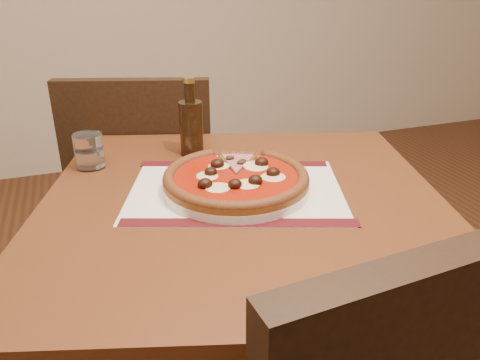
{
  "coord_description": "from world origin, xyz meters",
  "views": [
    {
      "loc": [
        -1.16,
        0.07,
        1.17
      ],
      "look_at": [
        -0.87,
        0.88,
        0.78
      ],
      "focal_mm": 35.0,
      "sensor_mm": 36.0,
      "label": 1
    }
  ],
  "objects_px": {
    "plate": "(236,186)",
    "water_glass": "(89,151)",
    "bottle": "(191,125)",
    "pizza": "(236,177)",
    "chair_far": "(147,192)",
    "table": "(243,241)"
  },
  "relations": [
    {
      "from": "plate",
      "to": "water_glass",
      "type": "relative_size",
      "value": 3.76
    },
    {
      "from": "bottle",
      "to": "pizza",
      "type": "bearing_deg",
      "value": -82.0
    },
    {
      "from": "plate",
      "to": "bottle",
      "type": "height_order",
      "value": "bottle"
    },
    {
      "from": "pizza",
      "to": "chair_far",
      "type": "bearing_deg",
      "value": 101.26
    },
    {
      "from": "chair_far",
      "to": "plate",
      "type": "distance_m",
      "value": 0.62
    },
    {
      "from": "pizza",
      "to": "bottle",
      "type": "xyz_separation_m",
      "value": [
        -0.03,
        0.23,
        0.04
      ]
    },
    {
      "from": "pizza",
      "to": "plate",
      "type": "bearing_deg",
      "value": 70.34
    },
    {
      "from": "water_glass",
      "to": "plate",
      "type": "bearing_deg",
      "value": -40.26
    },
    {
      "from": "table",
      "to": "chair_far",
      "type": "bearing_deg",
      "value": 100.87
    },
    {
      "from": "plate",
      "to": "pizza",
      "type": "height_order",
      "value": "pizza"
    },
    {
      "from": "table",
      "to": "bottle",
      "type": "xyz_separation_m",
      "value": [
        -0.04,
        0.27,
        0.18
      ]
    },
    {
      "from": "chair_far",
      "to": "pizza",
      "type": "distance_m",
      "value": 0.63
    },
    {
      "from": "water_glass",
      "to": "bottle",
      "type": "xyz_separation_m",
      "value": [
        0.24,
        0.0,
        0.03
      ]
    },
    {
      "from": "water_glass",
      "to": "bottle",
      "type": "distance_m",
      "value": 0.24
    },
    {
      "from": "chair_far",
      "to": "bottle",
      "type": "height_order",
      "value": "bottle"
    },
    {
      "from": "table",
      "to": "pizza",
      "type": "relative_size",
      "value": 3.35
    },
    {
      "from": "table",
      "to": "water_glass",
      "type": "distance_m",
      "value": 0.41
    },
    {
      "from": "plate",
      "to": "pizza",
      "type": "bearing_deg",
      "value": -109.66
    },
    {
      "from": "chair_far",
      "to": "water_glass",
      "type": "bearing_deg",
      "value": 80.91
    },
    {
      "from": "table",
      "to": "pizza",
      "type": "distance_m",
      "value": 0.14
    },
    {
      "from": "table",
      "to": "bottle",
      "type": "height_order",
      "value": "bottle"
    },
    {
      "from": "plate",
      "to": "water_glass",
      "type": "height_order",
      "value": "water_glass"
    }
  ]
}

